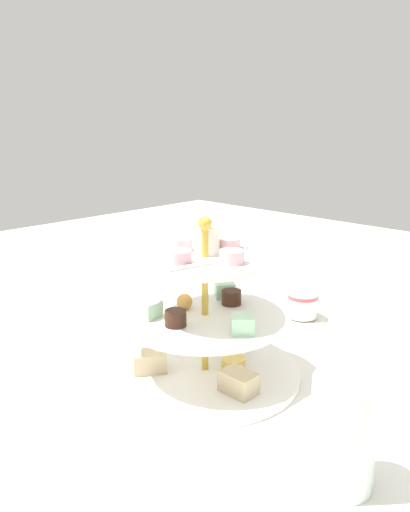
# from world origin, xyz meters

# --- Properties ---
(ground_plane) EXTENTS (2.40, 2.40, 0.00)m
(ground_plane) POSITION_xyz_m (0.00, 0.00, 0.00)
(ground_plane) COLOR silver
(tiered_serving_stand) EXTENTS (0.28, 0.28, 0.24)m
(tiered_serving_stand) POSITION_xyz_m (0.00, 0.00, 0.08)
(tiered_serving_stand) COLOR white
(tiered_serving_stand) RESTS_ON ground_plane
(water_glass_tall_right) EXTENTS (0.07, 0.07, 0.12)m
(water_glass_tall_right) POSITION_xyz_m (-0.07, -0.27, 0.06)
(water_glass_tall_right) COLOR silver
(water_glass_tall_right) RESTS_ON ground_plane
(water_glass_short_left) EXTENTS (0.06, 0.06, 0.07)m
(water_glass_short_left) POSITION_xyz_m (0.23, 0.16, 0.03)
(water_glass_short_left) COLOR silver
(water_glass_short_left) RESTS_ON ground_plane
(teacup_with_saucer) EXTENTS (0.09, 0.09, 0.05)m
(teacup_with_saucer) POSITION_xyz_m (0.29, 0.02, 0.02)
(teacup_with_saucer) COLOR white
(teacup_with_saucer) RESTS_ON ground_plane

